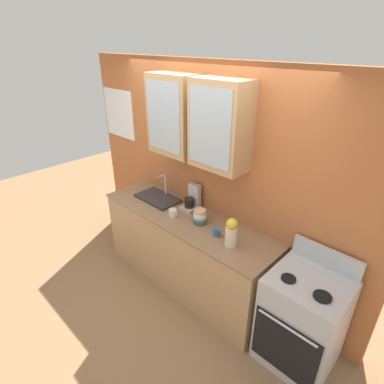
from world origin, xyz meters
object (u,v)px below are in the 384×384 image
object	(u,v)px
bowl_stack	(200,217)
vase	(231,233)
stove_range	(302,321)
cup_near_bowls	(217,232)
coffee_maker	(192,199)
cup_near_sink	(173,213)
sink_faucet	(158,197)

from	to	relation	value
bowl_stack	vase	distance (m)	0.50
stove_range	cup_near_bowls	distance (m)	1.10
stove_range	coffee_maker	world-z (taller)	coffee_maker
stove_range	cup_near_sink	size ratio (longest dim) A/B	9.23
sink_faucet	cup_near_bowls	world-z (taller)	sink_faucet
cup_near_bowls	coffee_maker	xyz separation A→B (m)	(-0.58, 0.24, 0.07)
sink_faucet	bowl_stack	xyz separation A→B (m)	(0.74, -0.04, 0.05)
cup_near_bowls	stove_range	bearing A→B (deg)	2.16
cup_near_bowls	coffee_maker	size ratio (longest dim) A/B	0.37
sink_faucet	cup_near_bowls	distance (m)	1.03
stove_range	sink_faucet	world-z (taller)	sink_faucet
cup_near_bowls	coffee_maker	world-z (taller)	coffee_maker
coffee_maker	cup_near_sink	bearing A→B (deg)	-95.76
cup_near_sink	coffee_maker	world-z (taller)	coffee_maker
stove_range	bowl_stack	size ratio (longest dim) A/B	7.01
sink_faucet	coffee_maker	size ratio (longest dim) A/B	1.89
sink_faucet	cup_near_bowls	bearing A→B (deg)	-5.74
stove_range	vase	size ratio (longest dim) A/B	3.75
vase	coffee_maker	bearing A→B (deg)	160.60
cup_near_sink	sink_faucet	bearing A→B (deg)	161.21
cup_near_sink	coffee_maker	xyz separation A→B (m)	(0.03, 0.28, 0.07)
stove_range	cup_near_sink	distance (m)	1.66
sink_faucet	cup_near_sink	bearing A→B (deg)	-18.79
cup_near_sink	cup_near_bowls	bearing A→B (deg)	3.89
bowl_stack	cup_near_bowls	size ratio (longest dim) A/B	1.47
sink_faucet	cup_near_sink	size ratio (longest dim) A/B	4.55
sink_faucet	stove_range	bearing A→B (deg)	-1.91
bowl_stack	coffee_maker	bearing A→B (deg)	148.11
coffee_maker	stove_range	bearing A→B (deg)	-7.54
bowl_stack	vase	world-z (taller)	vase
coffee_maker	sink_faucet	bearing A→B (deg)	-163.02
vase	cup_near_bowls	size ratio (longest dim) A/B	2.75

